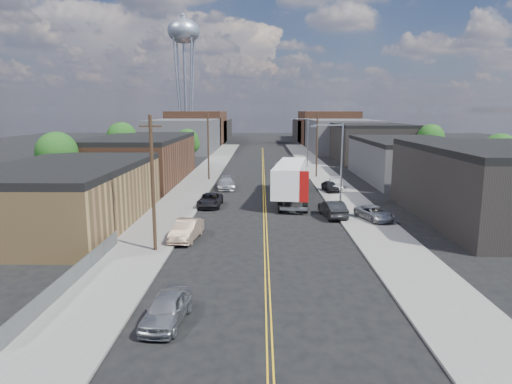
{
  "coord_description": "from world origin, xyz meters",
  "views": [
    {
      "loc": [
        -0.4,
        -22.32,
        10.31
      ],
      "look_at": [
        -0.88,
        21.15,
        2.5
      ],
      "focal_mm": 32.0,
      "sensor_mm": 36.0,
      "label": 1
    }
  ],
  "objects_px": {
    "car_right_lot_a": "(375,213)",
    "car_right_oncoming": "(333,209)",
    "water_tower": "(184,36)",
    "car_left_c": "(210,200)",
    "car_left_a": "(167,309)",
    "car_left_b": "(186,230)",
    "car_right_lot_b": "(335,184)",
    "car_ahead_truck": "(295,178)",
    "car_left_d": "(226,183)",
    "car_right_lot_c": "(330,186)",
    "semi_truck": "(289,178)"
  },
  "relations": [
    {
      "from": "car_right_oncoming",
      "to": "car_left_a",
      "type": "bearing_deg",
      "value": 55.34
    },
    {
      "from": "semi_truck",
      "to": "car_right_lot_c",
      "type": "distance_m",
      "value": 7.21
    },
    {
      "from": "semi_truck",
      "to": "car_right_oncoming",
      "type": "distance_m",
      "value": 10.19
    },
    {
      "from": "water_tower",
      "to": "car_left_c",
      "type": "xyz_separation_m",
      "value": [
        16.09,
        -84.0,
        -29.93
      ]
    },
    {
      "from": "water_tower",
      "to": "car_right_lot_c",
      "type": "height_order",
      "value": "water_tower"
    },
    {
      "from": "car_right_lot_a",
      "to": "car_left_b",
      "type": "bearing_deg",
      "value": -177.43
    },
    {
      "from": "car_left_a",
      "to": "water_tower",
      "type": "bearing_deg",
      "value": 104.73
    },
    {
      "from": "water_tower",
      "to": "car_left_b",
      "type": "height_order",
      "value": "water_tower"
    },
    {
      "from": "car_left_a",
      "to": "car_left_d",
      "type": "bearing_deg",
      "value": 96.06
    },
    {
      "from": "car_left_a",
      "to": "car_left_b",
      "type": "relative_size",
      "value": 0.89
    },
    {
      "from": "water_tower",
      "to": "car_left_a",
      "type": "xyz_separation_m",
      "value": [
        17.0,
        -111.46,
        -29.9
      ]
    },
    {
      "from": "water_tower",
      "to": "car_left_c",
      "type": "distance_m",
      "value": 90.61
    },
    {
      "from": "car_right_lot_b",
      "to": "car_left_c",
      "type": "bearing_deg",
      "value": -137.65
    },
    {
      "from": "car_left_c",
      "to": "semi_truck",
      "type": "bearing_deg",
      "value": 28.89
    },
    {
      "from": "water_tower",
      "to": "car_left_d",
      "type": "bearing_deg",
      "value": -76.83
    },
    {
      "from": "car_ahead_truck",
      "to": "car_left_c",
      "type": "bearing_deg",
      "value": -115.11
    },
    {
      "from": "car_left_a",
      "to": "car_left_c",
      "type": "bearing_deg",
      "value": 97.95
    },
    {
      "from": "water_tower",
      "to": "car_left_b",
      "type": "distance_m",
      "value": 102.52
    },
    {
      "from": "car_left_c",
      "to": "car_right_oncoming",
      "type": "height_order",
      "value": "car_right_oncoming"
    },
    {
      "from": "car_right_lot_a",
      "to": "car_right_oncoming",
      "type": "bearing_deg",
      "value": 137.42
    },
    {
      "from": "car_left_a",
      "to": "car_right_lot_b",
      "type": "bearing_deg",
      "value": 75.35
    },
    {
      "from": "water_tower",
      "to": "car_right_lot_c",
      "type": "xyz_separation_m",
      "value": [
        30.38,
        -75.13,
        -29.84
      ]
    },
    {
      "from": "car_right_oncoming",
      "to": "water_tower",
      "type": "bearing_deg",
      "value": -79.71
    },
    {
      "from": "water_tower",
      "to": "car_right_lot_a",
      "type": "height_order",
      "value": "water_tower"
    },
    {
      "from": "car_left_b",
      "to": "car_ahead_truck",
      "type": "xyz_separation_m",
      "value": [
        10.9,
        29.49,
        -0.04
      ]
    },
    {
      "from": "car_left_a",
      "to": "car_left_d",
      "type": "distance_m",
      "value": 38.79
    },
    {
      "from": "car_right_oncoming",
      "to": "car_ahead_truck",
      "type": "xyz_separation_m",
      "value": [
        -2.1,
        21.44,
        -0.05
      ]
    },
    {
      "from": "water_tower",
      "to": "car_left_d",
      "type": "height_order",
      "value": "water_tower"
    },
    {
      "from": "car_left_b",
      "to": "water_tower",
      "type": "bearing_deg",
      "value": 106.0
    },
    {
      "from": "car_right_lot_c",
      "to": "car_ahead_truck",
      "type": "xyz_separation_m",
      "value": [
        -3.88,
        7.78,
        -0.04
      ]
    },
    {
      "from": "car_right_oncoming",
      "to": "car_ahead_truck",
      "type": "relative_size",
      "value": 0.9
    },
    {
      "from": "car_left_b",
      "to": "car_right_lot_b",
      "type": "relative_size",
      "value": 0.98
    },
    {
      "from": "water_tower",
      "to": "car_ahead_truck",
      "type": "distance_m",
      "value": 78.3
    },
    {
      "from": "car_left_c",
      "to": "car_right_lot_a",
      "type": "xyz_separation_m",
      "value": [
        16.19,
        -6.45,
        0.08
      ]
    },
    {
      "from": "semi_truck",
      "to": "car_right_lot_b",
      "type": "height_order",
      "value": "semi_truck"
    },
    {
      "from": "car_left_b",
      "to": "car_right_oncoming",
      "type": "bearing_deg",
      "value": 38.59
    },
    {
      "from": "semi_truck",
      "to": "car_left_a",
      "type": "relative_size",
      "value": 3.92
    },
    {
      "from": "car_right_lot_a",
      "to": "car_right_lot_c",
      "type": "xyz_separation_m",
      "value": [
        -1.9,
        15.32,
        0.01
      ]
    },
    {
      "from": "car_left_d",
      "to": "car_ahead_truck",
      "type": "distance_m",
      "value": 10.89
    },
    {
      "from": "car_left_b",
      "to": "car_ahead_truck",
      "type": "distance_m",
      "value": 31.44
    },
    {
      "from": "car_right_lot_c",
      "to": "car_left_a",
      "type": "bearing_deg",
      "value": -118.43
    },
    {
      "from": "semi_truck",
      "to": "car_right_lot_b",
      "type": "distance_m",
      "value": 8.49
    },
    {
      "from": "car_left_a",
      "to": "car_right_lot_c",
      "type": "distance_m",
      "value": 38.72
    },
    {
      "from": "car_left_d",
      "to": "car_right_lot_c",
      "type": "height_order",
      "value": "car_left_d"
    },
    {
      "from": "car_right_lot_b",
      "to": "car_ahead_truck",
      "type": "relative_size",
      "value": 0.91
    },
    {
      "from": "car_left_d",
      "to": "car_right_oncoming",
      "type": "height_order",
      "value": "car_right_oncoming"
    },
    {
      "from": "semi_truck",
      "to": "car_left_d",
      "type": "xyz_separation_m",
      "value": [
        -7.88,
        6.79,
        -1.74
      ]
    },
    {
      "from": "car_left_c",
      "to": "car_left_d",
      "type": "relative_size",
      "value": 0.96
    },
    {
      "from": "car_left_d",
      "to": "semi_truck",
      "type": "bearing_deg",
      "value": -44.2
    },
    {
      "from": "car_left_c",
      "to": "car_ahead_truck",
      "type": "relative_size",
      "value": 0.94
    }
  ]
}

